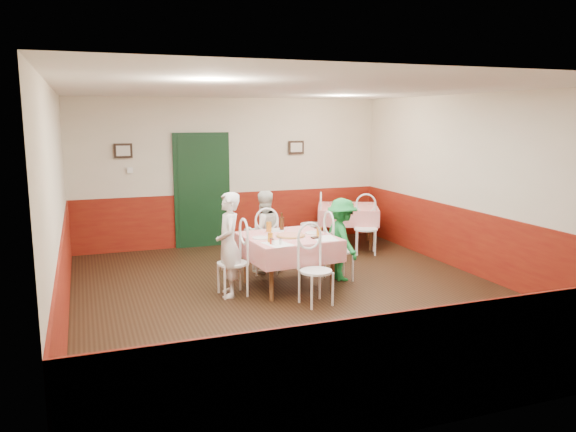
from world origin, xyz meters
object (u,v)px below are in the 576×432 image
object	(u,v)px
glass_a	(270,238)
glass_b	(319,232)
pizza	(291,236)
diner_right	(342,239)
chair_second_b	(366,229)
diner_far	(263,232)
chair_far	(265,245)
chair_near	(316,271)
second_table	(347,226)
chair_right	(339,251)
beer_bottle	(282,222)
glass_c	(269,227)
chair_left	(232,263)
main_table	(288,262)
wallet	(315,238)
chair_second_a	(312,224)
diner_left	(229,245)

from	to	relation	value
glass_a	glass_b	world-z (taller)	glass_b
pizza	glass_a	world-z (taller)	glass_a
diner_right	chair_second_b	bearing A→B (deg)	-39.72
diner_far	diner_right	size ratio (longest dim) A/B	1.05
chair_far	chair_near	size ratio (longest dim) A/B	1.00
second_table	chair_right	world-z (taller)	chair_right
glass_a	glass_b	size ratio (longest dim) A/B	0.99
second_table	beer_bottle	size ratio (longest dim) A/B	4.57
glass_c	diner_right	size ratio (longest dim) A/B	0.12
glass_c	chair_far	bearing A→B (deg)	79.90
chair_right	chair_far	distance (m)	1.20
pizza	chair_right	bearing A→B (deg)	9.24
chair_right	glass_b	world-z (taller)	chair_right
chair_far	glass_c	distance (m)	0.61
pizza	diner_right	distance (m)	0.90
chair_right	chair_near	distance (m)	1.20
glass_a	diner_far	bearing A→B (deg)	76.62
chair_right	pizza	size ratio (longest dim) A/B	2.26
chair_near	glass_b	bearing A→B (deg)	55.42
chair_left	chair_near	distance (m)	1.20
main_table	wallet	distance (m)	0.58
diner_far	chair_second_a	bearing A→B (deg)	-143.63
second_table	chair_second_b	distance (m)	0.75
second_table	glass_b	bearing A→B (deg)	-124.55
glass_c	diner_far	distance (m)	0.56
chair_left	diner_right	bearing A→B (deg)	93.09
glass_c	beer_bottle	distance (m)	0.22
chair_far	glass_c	world-z (taller)	glass_c
wallet	diner_left	xyz separation A→B (m)	(-1.20, 0.20, -0.05)
second_table	pizza	distance (m)	3.03
glass_b	beer_bottle	distance (m)	0.67
diner_right	glass_a	bearing A→B (deg)	107.44
chair_left	glass_a	distance (m)	0.65
chair_second_a	chair_second_b	xyz separation A→B (m)	(0.75, -0.75, 0.00)
chair_far	pizza	bearing A→B (deg)	102.97
chair_far	wallet	distance (m)	1.24
second_table	pizza	world-z (taller)	pizza
chair_left	pizza	size ratio (longest dim) A/B	2.26
chair_second_b	diner_right	size ratio (longest dim) A/B	0.72
chair_right	chair_far	size ratio (longest dim) A/B	1.00
second_table	chair_right	size ratio (longest dim) A/B	1.24
glass_b	main_table	bearing A→B (deg)	157.58
diner_left	diner_right	size ratio (longest dim) A/B	1.16
chair_left	beer_bottle	size ratio (longest dim) A/B	3.67
chair_second_a	diner_far	xyz separation A→B (m)	(-1.36, -1.28, 0.20)
glass_c	wallet	xyz separation A→B (m)	(0.47, -0.66, -0.06)
chair_second_a	diner_right	xyz separation A→B (m)	(-0.38, -2.09, 0.17)
chair_right	glass_a	bearing A→B (deg)	108.17
main_table	pizza	bearing A→B (deg)	-72.18
glass_c	diner_far	size ratio (longest dim) A/B	0.11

